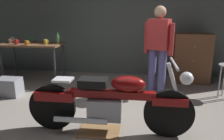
{
  "coord_description": "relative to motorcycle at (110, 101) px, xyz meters",
  "views": [
    {
      "loc": [
        0.51,
        -2.76,
        1.61
      ],
      "look_at": [
        0.03,
        0.7,
        0.65
      ],
      "focal_mm": 35.67,
      "sensor_mm": 36.0,
      "label": 1
    }
  ],
  "objects": [
    {
      "name": "ground_plane",
      "position": [
        -0.11,
        0.11,
        -0.45
      ],
      "size": [
        12.0,
        12.0,
        0.0
      ],
      "primitive_type": "plane",
      "color": "gray"
    },
    {
      "name": "back_wall",
      "position": [
        -0.11,
        2.91,
        1.1
      ],
      "size": [
        8.0,
        0.12,
        3.1
      ],
      "primitive_type": "cube",
      "color": "#56605B",
      "rests_on": "ground_plane"
    },
    {
      "name": "workbench",
      "position": [
        -1.96,
        1.8,
        0.34
      ],
      "size": [
        1.3,
        0.64,
        0.9
      ],
      "color": "brown",
      "rests_on": "ground_plane"
    },
    {
      "name": "motorcycle",
      "position": [
        0.0,
        0.0,
        0.0
      ],
      "size": [
        2.19,
        0.6,
        1.0
      ],
      "rotation": [
        0.0,
        0.0,
        0.01
      ],
      "color": "black",
      "rests_on": "ground_plane"
    },
    {
      "name": "person_standing",
      "position": [
        0.69,
        1.54,
        0.48
      ],
      "size": [
        0.53,
        0.36,
        1.67
      ],
      "rotation": [
        0.0,
        0.0,
        2.72
      ],
      "color": "#585592",
      "rests_on": "ground_plane"
    },
    {
      "name": "wooden_dresser",
      "position": [
        1.48,
        2.41,
        0.1
      ],
      "size": [
        0.8,
        0.47,
        1.1
      ],
      "color": "brown",
      "rests_on": "ground_plane"
    },
    {
      "name": "drip_tray",
      "position": [
        -0.15,
        0.0,
        -0.44
      ],
      "size": [
        0.56,
        0.4,
        0.01
      ],
      "primitive_type": "cube",
      "color": "olive",
      "rests_on": "ground_plane"
    },
    {
      "name": "storage_bin",
      "position": [
        -2.11,
        1.05,
        -0.28
      ],
      "size": [
        0.44,
        0.32,
        0.34
      ],
      "primitive_type": "cube",
      "color": "gray",
      "rests_on": "ground_plane"
    },
    {
      "name": "mug_yellow_tall",
      "position": [
        -1.6,
        1.72,
        0.5
      ],
      "size": [
        0.11,
        0.08,
        0.1
      ],
      "color": "yellow",
      "rests_on": "workbench"
    },
    {
      "name": "mug_orange_travel",
      "position": [
        -1.94,
        1.57,
        0.49
      ],
      "size": [
        0.11,
        0.08,
        0.09
      ],
      "color": "orange",
      "rests_on": "workbench"
    },
    {
      "name": "mug_green_speckled",
      "position": [
        -2.11,
        2.03,
        0.5
      ],
      "size": [
        0.12,
        0.09,
        0.1
      ],
      "color": "#3D7F4C",
      "rests_on": "workbench"
    },
    {
      "name": "mug_red_diner",
      "position": [
        -2.2,
        1.63,
        0.5
      ],
      "size": [
        0.11,
        0.08,
        0.1
      ],
      "color": "red",
      "rests_on": "workbench"
    },
    {
      "name": "mug_brown_stoneware",
      "position": [
        -2.43,
        1.75,
        0.49
      ],
      "size": [
        0.1,
        0.07,
        0.09
      ],
      "color": "brown",
      "rests_on": "workbench"
    },
    {
      "name": "mug_white_ceramic",
      "position": [
        -2.5,
        1.98,
        0.5
      ],
      "size": [
        0.11,
        0.08,
        0.11
      ],
      "color": "white",
      "rests_on": "workbench"
    },
    {
      "name": "bottle",
      "position": [
        -1.38,
        1.83,
        0.55
      ],
      "size": [
        0.06,
        0.06,
        0.24
      ],
      "color": "#4C8C4C",
      "rests_on": "workbench"
    }
  ]
}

